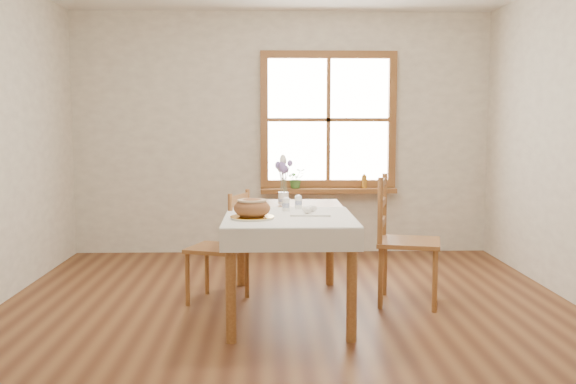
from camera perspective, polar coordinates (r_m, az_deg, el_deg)
name	(u,v)px	position (r m, az deg, el deg)	size (l,w,h in m)	color
ground	(289,321)	(4.69, 0.11, -11.40)	(5.00, 5.00, 0.00)	brown
room_walls	(289,80)	(4.48, 0.12, 9.89)	(4.60, 5.10, 2.65)	white
window	(328,120)	(6.97, 3.60, 6.42)	(1.46, 0.08, 1.46)	#9A632F
window_sill	(328,190)	(6.94, 3.61, 0.14)	(1.46, 0.20, 0.05)	#9A632F
dining_table	(288,223)	(4.83, 0.00, -2.77)	(0.90, 1.60, 0.75)	#9A632F
table_linen	(289,217)	(4.52, 0.12, -2.24)	(0.91, 0.99, 0.01)	white
chair_left	(217,246)	(5.11, -6.29, -4.84)	(0.41, 0.43, 0.89)	#9A632F
chair_right	(409,240)	(5.11, 10.73, -4.23)	(0.47, 0.49, 1.01)	#9A632F
bread_plate	(252,218)	(4.41, -3.21, -2.28)	(0.29, 0.29, 0.02)	white
bread_loaf	(252,206)	(4.40, -3.21, -1.29)	(0.25, 0.25, 0.14)	#9B6037
egg_napkin	(310,213)	(4.62, 1.99, -1.92)	(0.29, 0.24, 0.01)	white
eggs	(310,209)	(4.61, 1.99, -1.54)	(0.22, 0.20, 0.05)	white
salt_shaker	(286,204)	(4.78, -0.19, -1.08)	(0.06, 0.06, 0.11)	white
pepper_shaker	(298,202)	(4.93, 0.94, -0.86)	(0.06, 0.06, 0.11)	white
flower_vase	(283,199)	(5.24, -0.41, -0.62)	(0.09, 0.09, 0.09)	white
lavender_bouquet	(283,176)	(5.22, -0.41, 1.43)	(0.15, 0.15, 0.28)	#6E5699
potted_plant	(296,181)	(6.90, 0.70, 1.01)	(0.19, 0.21, 0.16)	#3C742E
amber_bottle	(364,181)	(6.98, 6.78, 0.98)	(0.05, 0.05, 0.15)	#A36E1E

